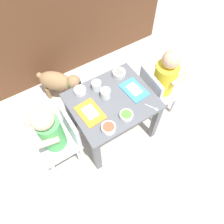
{
  "coord_description": "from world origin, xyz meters",
  "views": [
    {
      "loc": [
        -0.46,
        -0.73,
        1.67
      ],
      "look_at": [
        0.0,
        0.0,
        0.29
      ],
      "focal_mm": 34.58,
      "sensor_mm": 36.0,
      "label": 1
    }
  ],
  "objects_px": {
    "dining_table": "(112,107)",
    "food_tray_right": "(134,90)",
    "dog": "(58,82)",
    "cereal_bowl_left_side": "(109,128)",
    "veggie_bowl_near": "(126,115)",
    "spoon_by_left_tray": "(153,108)",
    "veggie_bowl_far": "(80,91)",
    "food_tray_left": "(90,113)",
    "seated_child_left": "(52,131)",
    "cereal_bowl_right_side": "(119,73)",
    "water_cup_left": "(97,86)",
    "water_cup_right": "(106,94)",
    "seated_child_right": "(164,79)"
  },
  "relations": [
    {
      "from": "water_cup_left",
      "to": "spoon_by_left_tray",
      "type": "relative_size",
      "value": 0.73
    },
    {
      "from": "seated_child_right",
      "to": "food_tray_right",
      "type": "distance_m",
      "value": 0.27
    },
    {
      "from": "food_tray_left",
      "to": "veggie_bowl_near",
      "type": "distance_m",
      "value": 0.24
    },
    {
      "from": "veggie_bowl_near",
      "to": "cereal_bowl_right_side",
      "type": "height_order",
      "value": "cereal_bowl_right_side"
    },
    {
      "from": "cereal_bowl_right_side",
      "to": "cereal_bowl_left_side",
      "type": "relative_size",
      "value": 1.04
    },
    {
      "from": "seated_child_right",
      "to": "veggie_bowl_far",
      "type": "bearing_deg",
      "value": 161.62
    },
    {
      "from": "veggie_bowl_far",
      "to": "spoon_by_left_tray",
      "type": "relative_size",
      "value": 0.91
    },
    {
      "from": "veggie_bowl_far",
      "to": "cereal_bowl_right_side",
      "type": "distance_m",
      "value": 0.32
    },
    {
      "from": "seated_child_right",
      "to": "water_cup_right",
      "type": "distance_m",
      "value": 0.48
    },
    {
      "from": "veggie_bowl_near",
      "to": "cereal_bowl_right_side",
      "type": "relative_size",
      "value": 0.92
    },
    {
      "from": "seated_child_right",
      "to": "water_cup_right",
      "type": "relative_size",
      "value": 9.49
    },
    {
      "from": "seated_child_right",
      "to": "dog",
      "type": "xyz_separation_m",
      "value": [
        -0.65,
        0.58,
        -0.21
      ]
    },
    {
      "from": "veggie_bowl_near",
      "to": "food_tray_right",
      "type": "bearing_deg",
      "value": 41.41
    },
    {
      "from": "food_tray_right",
      "to": "dog",
      "type": "bearing_deg",
      "value": 123.75
    },
    {
      "from": "veggie_bowl_far",
      "to": "cereal_bowl_left_side",
      "type": "distance_m",
      "value": 0.36
    },
    {
      "from": "seated_child_left",
      "to": "dog",
      "type": "distance_m",
      "value": 0.65
    },
    {
      "from": "food_tray_left",
      "to": "cereal_bowl_left_side",
      "type": "bearing_deg",
      "value": -77.68
    },
    {
      "from": "water_cup_left",
      "to": "cereal_bowl_right_side",
      "type": "height_order",
      "value": "water_cup_left"
    },
    {
      "from": "cereal_bowl_right_side",
      "to": "dog",
      "type": "bearing_deg",
      "value": 133.2
    },
    {
      "from": "veggie_bowl_far",
      "to": "dining_table",
      "type": "bearing_deg",
      "value": -49.03
    },
    {
      "from": "seated_child_left",
      "to": "food_tray_left",
      "type": "distance_m",
      "value": 0.27
    },
    {
      "from": "seated_child_left",
      "to": "food_tray_right",
      "type": "bearing_deg",
      "value": -1.52
    },
    {
      "from": "cereal_bowl_right_side",
      "to": "spoon_by_left_tray",
      "type": "xyz_separation_m",
      "value": [
        0.03,
        -0.37,
        -0.02
      ]
    },
    {
      "from": "veggie_bowl_near",
      "to": "spoon_by_left_tray",
      "type": "bearing_deg",
      "value": -11.6
    },
    {
      "from": "dining_table",
      "to": "food_tray_right",
      "type": "relative_size",
      "value": 2.81
    },
    {
      "from": "food_tray_left",
      "to": "water_cup_left",
      "type": "bearing_deg",
      "value": 47.71
    },
    {
      "from": "food_tray_right",
      "to": "cereal_bowl_right_side",
      "type": "xyz_separation_m",
      "value": [
        -0.01,
        0.18,
        0.01
      ]
    },
    {
      "from": "dining_table",
      "to": "food_tray_left",
      "type": "relative_size",
      "value": 2.77
    },
    {
      "from": "water_cup_right",
      "to": "cereal_bowl_left_side",
      "type": "height_order",
      "value": "water_cup_right"
    },
    {
      "from": "dining_table",
      "to": "veggie_bowl_far",
      "type": "height_order",
      "value": "veggie_bowl_far"
    },
    {
      "from": "seated_child_left",
      "to": "dog",
      "type": "bearing_deg",
      "value": 65.98
    },
    {
      "from": "dog",
      "to": "cereal_bowl_left_side",
      "type": "distance_m",
      "value": 0.79
    },
    {
      "from": "seated_child_left",
      "to": "food_tray_left",
      "type": "relative_size",
      "value": 3.31
    },
    {
      "from": "water_cup_right",
      "to": "veggie_bowl_near",
      "type": "height_order",
      "value": "water_cup_right"
    },
    {
      "from": "food_tray_right",
      "to": "water_cup_left",
      "type": "distance_m",
      "value": 0.27
    },
    {
      "from": "water_cup_right",
      "to": "spoon_by_left_tray",
      "type": "xyz_separation_m",
      "value": [
        0.22,
        -0.25,
        -0.03
      ]
    },
    {
      "from": "food_tray_right",
      "to": "water_cup_left",
      "type": "bearing_deg",
      "value": 144.57
    },
    {
      "from": "water_cup_left",
      "to": "cereal_bowl_right_side",
      "type": "xyz_separation_m",
      "value": [
        0.21,
        0.02,
        -0.01
      ]
    },
    {
      "from": "food_tray_left",
      "to": "dining_table",
      "type": "bearing_deg",
      "value": 3.83
    },
    {
      "from": "dining_table",
      "to": "veggie_bowl_far",
      "type": "relative_size",
      "value": 6.83
    },
    {
      "from": "dog",
      "to": "veggie_bowl_near",
      "type": "bearing_deg",
      "value": -73.92
    },
    {
      "from": "water_cup_left",
      "to": "seated_child_left",
      "type": "bearing_deg",
      "value": -161.41
    },
    {
      "from": "dining_table",
      "to": "cereal_bowl_right_side",
      "type": "bearing_deg",
      "value": 44.92
    },
    {
      "from": "cereal_bowl_left_side",
      "to": "spoon_by_left_tray",
      "type": "height_order",
      "value": "cereal_bowl_left_side"
    },
    {
      "from": "veggie_bowl_far",
      "to": "food_tray_left",
      "type": "bearing_deg",
      "value": -97.77
    },
    {
      "from": "dining_table",
      "to": "seated_child_right",
      "type": "xyz_separation_m",
      "value": [
        0.45,
        -0.02,
        0.05
      ]
    },
    {
      "from": "dining_table",
      "to": "veggie_bowl_near",
      "type": "relative_size",
      "value": 6.52
    },
    {
      "from": "water_cup_right",
      "to": "dog",
      "type": "bearing_deg",
      "value": 109.51
    },
    {
      "from": "dining_table",
      "to": "food_tray_right",
      "type": "xyz_separation_m",
      "value": [
        0.18,
        -0.01,
        0.09
      ]
    },
    {
      "from": "water_cup_right",
      "to": "water_cup_left",
      "type": "bearing_deg",
      "value": 100.27
    }
  ]
}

